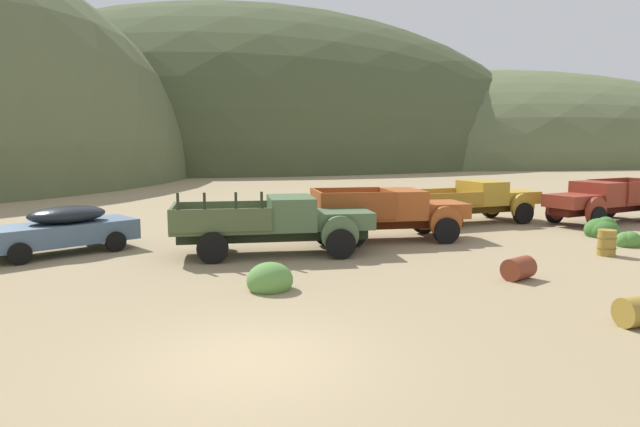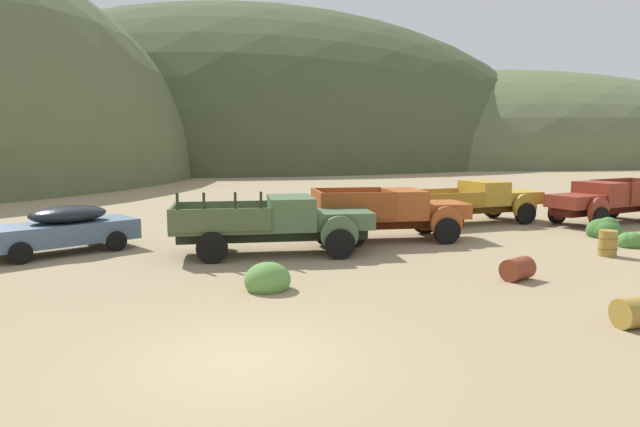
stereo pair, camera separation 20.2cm
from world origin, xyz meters
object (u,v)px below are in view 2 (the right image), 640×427
oil_drum_tipped (637,312)px  oil_drum_spare (608,243)px  truck_weathered_green (287,223)px  oil_drum_foreground (518,269)px  truck_oxide_orange (400,213)px  car_chalk_blue (55,229)px  truck_rust_red (602,201)px  truck_mustard (482,201)px

oil_drum_tipped → oil_drum_spare: bearing=42.3°
truck_weathered_green → oil_drum_foreground: truck_weathered_green is taller
truck_oxide_orange → oil_drum_tipped: (-1.17, -10.50, -0.71)m
car_chalk_blue → truck_rust_red: 22.35m
car_chalk_blue → oil_drum_foreground: 14.42m
car_chalk_blue → truck_oxide_orange: 12.01m
truck_oxide_orange → oil_drum_tipped: bearing=-81.5°
truck_weathered_green → oil_drum_spare: 10.40m
oil_drum_spare → oil_drum_foreground: size_ratio=0.86×
truck_weathered_green → truck_oxide_orange: size_ratio=1.13×
oil_drum_spare → oil_drum_tipped: bearing=-137.7°
truck_rust_red → truck_mustard: bearing=-33.2°
truck_mustard → oil_drum_spare: (-1.41, -7.67, -0.58)m
oil_drum_foreground → oil_drum_tipped: bearing=-99.5°
oil_drum_foreground → truck_oxide_orange: bearing=85.5°
oil_drum_tipped → truck_weathered_green: bearing=110.3°
truck_mustard → truck_rust_red: bearing=-24.7°
car_chalk_blue → oil_drum_spare: 18.00m
car_chalk_blue → truck_oxide_orange: size_ratio=0.88×
car_chalk_blue → oil_drum_tipped: car_chalk_blue is taller
truck_oxide_orange → oil_drum_tipped: truck_oxide_orange is taller
truck_oxide_orange → truck_weathered_green: bearing=-157.2°
truck_oxide_orange → truck_mustard: (5.86, 2.28, -0.02)m
truck_weathered_green → oil_drum_tipped: size_ratio=7.17×
truck_rust_red → oil_drum_foreground: truck_rust_red is taller
truck_oxide_orange → truck_mustard: size_ratio=0.92×
truck_weathered_green → oil_drum_foreground: bearing=-38.5°
car_chalk_blue → truck_rust_red: bearing=154.3°
truck_weathered_green → car_chalk_blue: bearing=171.3°
car_chalk_blue → oil_drum_spare: car_chalk_blue is taller
truck_mustard → car_chalk_blue: bearing=-175.8°
oil_drum_foreground → oil_drum_tipped: oil_drum_tipped is taller
car_chalk_blue → oil_drum_foreground: size_ratio=5.47×
truck_rust_red → oil_drum_foreground: bearing=26.1°
truck_oxide_orange → truck_mustard: truck_oxide_orange is taller
car_chalk_blue → oil_drum_spare: size_ratio=6.34×
truck_oxide_orange → oil_drum_spare: bearing=-35.6°
car_chalk_blue → truck_mustard: size_ratio=0.81×
truck_mustard → oil_drum_tipped: bearing=-114.0°
car_chalk_blue → oil_drum_foreground: bearing=122.6°
truck_weathered_green → oil_drum_spare: (9.25, -4.73, -0.59)m
car_chalk_blue → oil_drum_foreground: (11.23, -9.04, -0.52)m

